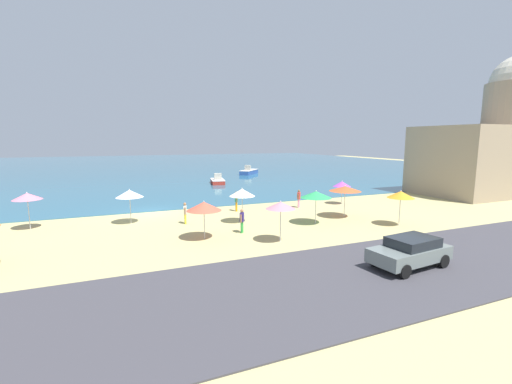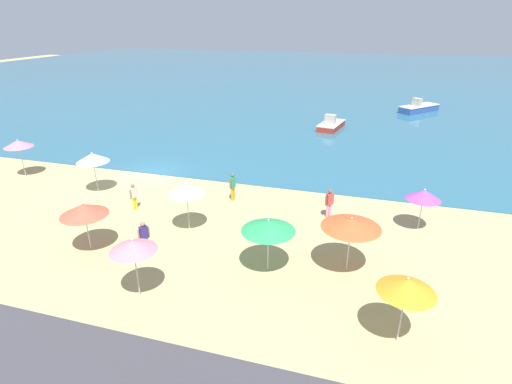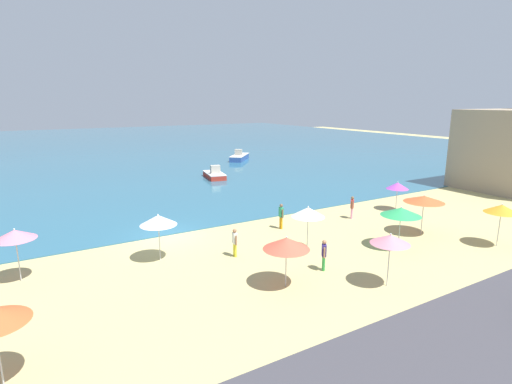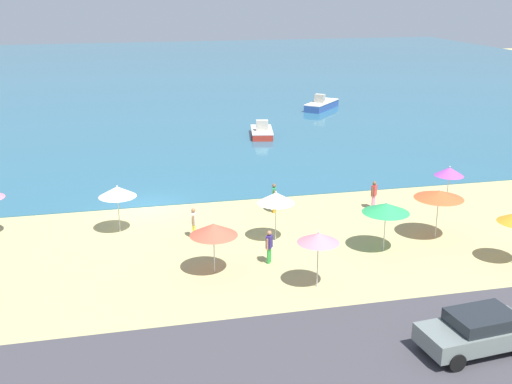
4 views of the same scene
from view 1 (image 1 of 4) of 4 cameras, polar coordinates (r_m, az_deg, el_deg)
ground_plane at (r=30.47m, az=-17.31°, el=-3.22°), size 160.00×160.00×0.00m
sea at (r=85.00m, az=-20.90°, el=4.05°), size 150.00×110.00×0.05m
coastal_road at (r=13.47m, az=-9.52°, el=-18.17°), size 80.00×8.00×0.06m
beach_umbrella_0 at (r=27.66m, az=14.64°, el=0.55°), size 2.48×2.48×2.57m
beach_umbrella_1 at (r=33.41m, az=14.13°, el=1.30°), size 1.70×1.70×2.26m
beach_umbrella_2 at (r=21.12m, az=-8.68°, el=-2.36°), size 2.14×2.14×2.41m
beach_umbrella_3 at (r=26.23m, az=22.98°, el=-0.40°), size 1.87×1.87×2.57m
beach_umbrella_4 at (r=25.06m, az=9.97°, el=-0.42°), size 2.27×2.27×2.48m
beach_umbrella_5 at (r=27.82m, az=-33.84°, el=-0.61°), size 1.84×1.84×2.60m
beach_umbrella_6 at (r=26.42m, az=-20.33°, el=-0.26°), size 1.95×1.95×2.56m
beach_umbrella_7 at (r=20.28m, az=4.12°, el=-2.23°), size 1.79×1.79×2.54m
beach_umbrella_11 at (r=25.03m, az=-2.32°, el=-0.09°), size 1.89×1.89×2.61m
bather_0 at (r=31.12m, az=7.15°, el=-0.93°), size 0.44×0.42×1.64m
bather_1 at (r=29.33m, az=-3.29°, el=-1.38°), size 0.28×0.56×1.70m
bather_2 at (r=22.57m, az=-2.36°, el=-4.61°), size 0.39×0.48×1.60m
bather_3 at (r=25.47m, az=-11.73°, el=-3.27°), size 0.28×0.56×1.58m
parked_car_1 at (r=18.13m, az=24.28°, el=-8.97°), size 4.17×2.26×1.43m
skiff_nearshore at (r=47.92m, az=-6.42°, el=1.88°), size 2.46×4.55×1.46m
skiff_offshore at (r=60.72m, az=-1.17°, el=3.42°), size 4.72×5.01×1.61m
harbor_fortress at (r=48.65m, az=35.50°, el=6.71°), size 15.86×8.73×15.70m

